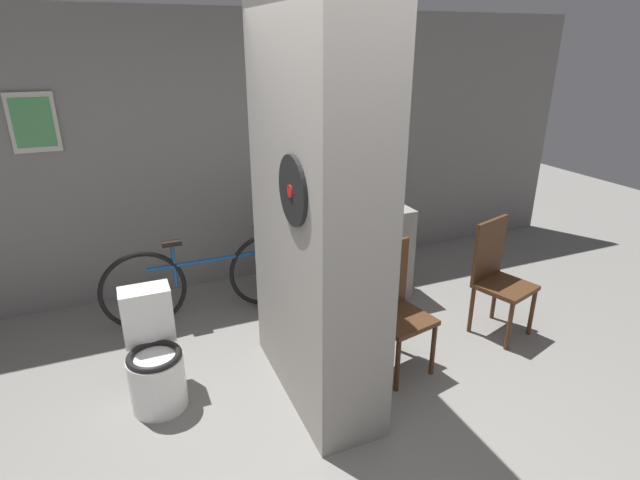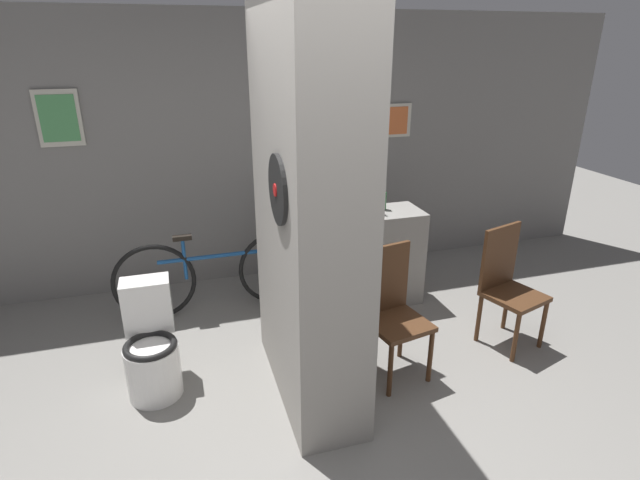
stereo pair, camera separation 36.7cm
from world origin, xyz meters
name	(u,v)px [view 1 (the left image)]	position (x,y,z in m)	size (l,w,h in m)	color
ground_plane	(346,450)	(0.00, 0.00, 0.00)	(14.00, 14.00, 0.00)	gray
wall_back	(230,154)	(0.00, 2.63, 1.30)	(8.00, 0.09, 2.60)	gray
pillar_center	(315,214)	(0.07, 0.65, 1.30)	(0.49, 1.29, 2.60)	gray
counter_shelf	(340,259)	(0.75, 1.71, 0.44)	(1.34, 0.44, 0.88)	gray
toilet	(154,359)	(-0.99, 0.94, 0.33)	(0.37, 0.53, 0.77)	white
chair_near_pillar	(394,304)	(0.69, 0.65, 0.52)	(0.47, 0.47, 0.97)	#4C2D19
chair_by_doorway	(498,274)	(1.74, 0.76, 0.52)	(0.50, 0.50, 0.97)	#4C2D19
bicycle	(208,278)	(-0.42, 1.93, 0.37)	(1.80, 0.42, 0.77)	black
bottle_tall	(366,200)	(0.98, 1.68, 1.00)	(0.06, 0.06, 0.30)	silver
bottle_short	(371,198)	(1.09, 1.77, 0.97)	(0.07, 0.07, 0.25)	#267233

